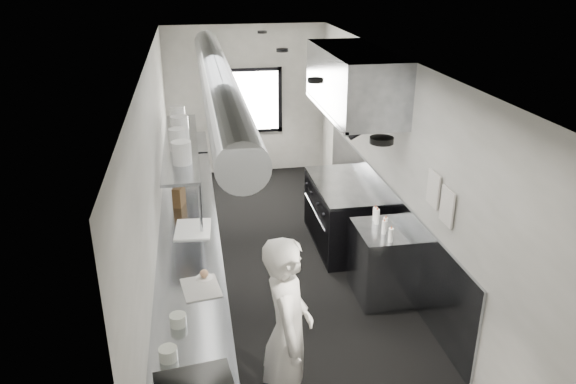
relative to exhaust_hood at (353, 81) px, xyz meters
name	(u,v)px	position (x,y,z in m)	size (l,w,h in m)	color
floor	(281,273)	(-1.10, -0.70, -2.39)	(3.00, 8.00, 0.01)	black
ceiling	(279,61)	(-1.10, -0.70, 0.41)	(3.00, 8.00, 0.01)	silver
wall_back	(246,101)	(-1.10, 3.30, -0.99)	(3.00, 0.02, 2.80)	beige
wall_left	(156,183)	(-2.60, -0.70, -0.99)	(0.02, 8.00, 2.80)	beige
wall_right	(396,168)	(0.40, -0.70, -0.99)	(0.02, 8.00, 2.80)	beige
wall_cladding	(382,218)	(0.38, -0.40, -1.84)	(0.03, 5.50, 1.10)	gray
hvac_duct	(217,78)	(-1.80, -0.30, 0.16)	(0.40, 0.40, 6.40)	gray
service_window	(246,101)	(-1.10, 3.26, -0.99)	(1.36, 0.05, 1.25)	white
exhaust_hood	(353,81)	(0.00, 0.00, 0.00)	(0.81, 2.20, 0.88)	gray
prep_counter	(192,271)	(-2.25, -1.20, -1.94)	(0.70, 6.00, 0.90)	gray
pass_shelf	(182,146)	(-2.29, 0.30, -0.86)	(0.45, 3.00, 0.68)	gray
range	(343,214)	(-0.06, 0.00, -1.92)	(0.88, 1.60, 0.94)	black
bottle_station	(382,262)	(0.05, -1.40, -1.94)	(0.65, 0.80, 0.90)	gray
far_work_table	(188,166)	(-2.25, 2.50, -1.94)	(0.70, 1.20, 0.90)	gray
notice_sheet_a	(433,189)	(0.37, -1.90, -0.79)	(0.02, 0.28, 0.38)	silver
notice_sheet_b	(447,207)	(0.37, -2.25, -0.84)	(0.02, 0.28, 0.38)	silver
line_cook	(288,333)	(-1.43, -3.17, -1.48)	(0.66, 0.44, 1.82)	silver
deli_tub_a	(168,354)	(-2.43, -3.33, -1.44)	(0.15, 0.15, 0.11)	beige
deli_tub_b	(178,320)	(-2.36, -2.88, -1.44)	(0.15, 0.15, 0.11)	beige
newspaper	(201,288)	(-2.14, -2.32, -1.48)	(0.35, 0.44, 0.01)	silver
small_plate	(204,278)	(-2.10, -2.14, -1.48)	(0.17, 0.17, 0.01)	silver
pastry	(204,274)	(-2.10, -2.14, -1.43)	(0.09, 0.09, 0.09)	tan
cutting_board	(193,229)	(-2.20, -1.01, -1.48)	(0.41, 0.55, 0.02)	white
knife_block	(179,196)	(-2.36, -0.25, -1.36)	(0.11, 0.24, 0.26)	#50371C
plate_stack_a	(182,153)	(-2.27, -0.53, -0.68)	(0.24, 0.24, 0.28)	silver
plate_stack_b	(178,140)	(-2.32, 0.00, -0.67)	(0.23, 0.23, 0.29)	silver
plate_stack_c	(180,129)	(-2.29, 0.42, -0.65)	(0.24, 0.24, 0.34)	silver
plate_stack_d	(178,117)	(-2.33, 1.05, -0.66)	(0.21, 0.21, 0.33)	silver
squeeze_bottle_a	(391,235)	(0.01, -1.71, -1.41)	(0.06, 0.06, 0.17)	white
squeeze_bottle_b	(384,227)	(0.00, -1.50, -1.41)	(0.05, 0.05, 0.16)	white
squeeze_bottle_c	(385,225)	(0.04, -1.44, -1.41)	(0.06, 0.06, 0.17)	white
squeeze_bottle_d	(377,217)	(0.00, -1.23, -1.40)	(0.06, 0.06, 0.19)	white
squeeze_bottle_e	(375,214)	(0.01, -1.14, -1.40)	(0.06, 0.06, 0.18)	white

